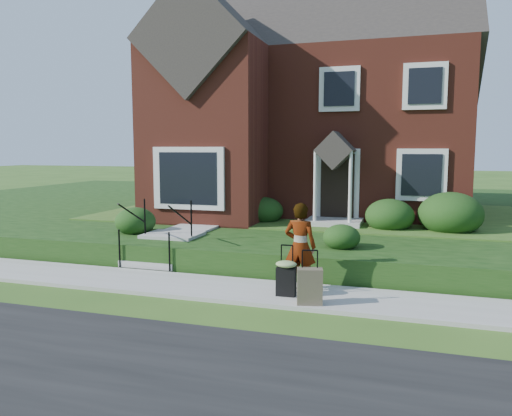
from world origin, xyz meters
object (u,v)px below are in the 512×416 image
at_px(woman, 300,246).
at_px(suitcase_black, 286,276).
at_px(front_steps, 164,244).
at_px(suitcase_olive, 310,286).

relative_size(woman, suitcase_black, 1.78).
bearing_deg(woman, front_steps, -19.09).
bearing_deg(woman, suitcase_olive, 116.33).
xyz_separation_m(front_steps, woman, (3.80, -1.55, 0.47)).
distance_m(front_steps, woman, 4.13).
bearing_deg(front_steps, suitcase_black, -29.30).
bearing_deg(suitcase_olive, woman, 99.23).
relative_size(woman, suitcase_olive, 1.77).
distance_m(front_steps, suitcase_olive, 4.82).
xyz_separation_m(woman, suitcase_olive, (0.37, -0.86, -0.54)).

